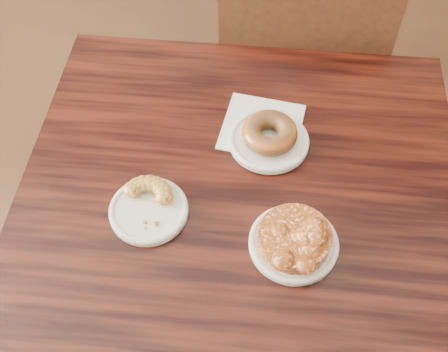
# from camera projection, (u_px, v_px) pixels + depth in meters

# --- Properties ---
(cafe_table) EXTENTS (0.90, 0.90, 0.75)m
(cafe_table) POSITION_uv_depth(u_px,v_px,m) (237.00, 278.00, 1.42)
(cafe_table) COLOR black
(cafe_table) RESTS_ON floor
(chair_far) EXTENTS (0.57, 0.57, 0.90)m
(chair_far) POSITION_uv_depth(u_px,v_px,m) (306.00, 55.00, 1.81)
(chair_far) COLOR black
(chair_far) RESTS_ON floor
(napkin) EXTENTS (0.19, 0.19, 0.00)m
(napkin) POSITION_uv_depth(u_px,v_px,m) (262.00, 127.00, 1.22)
(napkin) COLOR white
(napkin) RESTS_ON cafe_table
(plate_donut) EXTENTS (0.17, 0.17, 0.01)m
(plate_donut) POSITION_uv_depth(u_px,v_px,m) (269.00, 141.00, 1.19)
(plate_donut) COLOR white
(plate_donut) RESTS_ON napkin
(plate_cruller) EXTENTS (0.15, 0.15, 0.01)m
(plate_cruller) POSITION_uv_depth(u_px,v_px,m) (149.00, 211.00, 1.09)
(plate_cruller) COLOR white
(plate_cruller) RESTS_ON cafe_table
(plate_fritter) EXTENTS (0.17, 0.17, 0.01)m
(plate_fritter) POSITION_uv_depth(u_px,v_px,m) (293.00, 244.00, 1.05)
(plate_fritter) COLOR white
(plate_fritter) RESTS_ON cafe_table
(glazed_donut) EXTENTS (0.12, 0.12, 0.04)m
(glazed_donut) POSITION_uv_depth(u_px,v_px,m) (270.00, 133.00, 1.17)
(glazed_donut) COLOR brown
(glazed_donut) RESTS_ON plate_donut
(apple_fritter) EXTENTS (0.18, 0.18, 0.04)m
(apple_fritter) POSITION_uv_depth(u_px,v_px,m) (295.00, 236.00, 1.02)
(apple_fritter) COLOR #472407
(apple_fritter) RESTS_ON plate_fritter
(cruller_fragment) EXTENTS (0.12, 0.12, 0.03)m
(cruller_fragment) POSITION_uv_depth(u_px,v_px,m) (148.00, 205.00, 1.07)
(cruller_fragment) COLOR brown
(cruller_fragment) RESTS_ON plate_cruller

